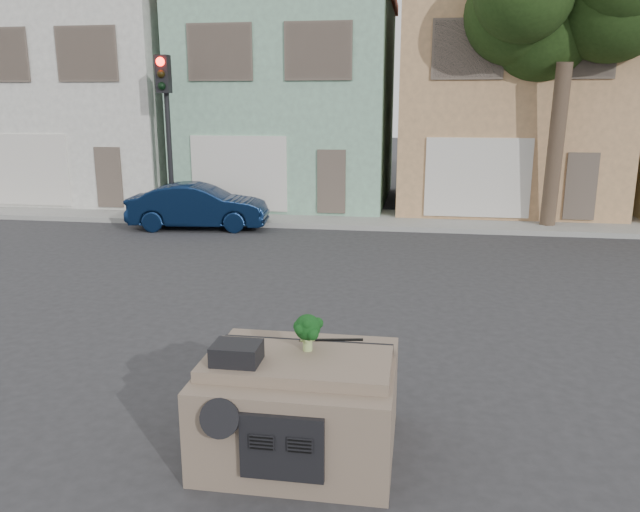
# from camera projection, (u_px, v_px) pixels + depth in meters

# --- Properties ---
(ground_plane) EXTENTS (120.00, 120.00, 0.00)m
(ground_plane) POSITION_uv_depth(u_px,v_px,m) (336.00, 346.00, 9.68)
(ground_plane) COLOR #303033
(ground_plane) RESTS_ON ground
(sidewalk) EXTENTS (40.00, 3.00, 0.15)m
(sidewalk) POSITION_uv_depth(u_px,v_px,m) (379.00, 219.00, 19.73)
(sidewalk) COLOR gray
(sidewalk) RESTS_ON ground
(townhouse_white) EXTENTS (7.20, 8.20, 7.55)m
(townhouse_white) POSITION_uv_depth(u_px,v_px,m) (106.00, 100.00, 24.35)
(townhouse_white) COLOR silver
(townhouse_white) RESTS_ON ground
(townhouse_mint) EXTENTS (7.20, 8.20, 7.55)m
(townhouse_mint) POSITION_uv_depth(u_px,v_px,m) (295.00, 100.00, 23.22)
(townhouse_mint) COLOR #80AE92
(townhouse_mint) RESTS_ON ground
(townhouse_tan) EXTENTS (7.20, 8.20, 7.55)m
(townhouse_tan) POSITION_uv_depth(u_px,v_px,m) (502.00, 100.00, 22.08)
(townhouse_tan) COLOR tan
(townhouse_tan) RESTS_ON ground
(navy_sedan) EXTENTS (4.21, 1.88, 1.34)m
(navy_sedan) POSITION_uv_depth(u_px,v_px,m) (200.00, 228.00, 18.71)
(navy_sedan) COLOR #091835
(navy_sedan) RESTS_ON ground
(traffic_signal) EXTENTS (0.40, 0.40, 5.10)m
(traffic_signal) POSITION_uv_depth(u_px,v_px,m) (168.00, 140.00, 19.16)
(traffic_signal) COLOR black
(traffic_signal) RESTS_ON ground
(tree_near) EXTENTS (4.40, 4.00, 8.50)m
(tree_near) POSITION_uv_depth(u_px,v_px,m) (561.00, 81.00, 17.31)
(tree_near) COLOR #1D3412
(tree_near) RESTS_ON ground
(car_dashboard) EXTENTS (2.00, 1.80, 1.12)m
(car_dashboard) POSITION_uv_depth(u_px,v_px,m) (300.00, 401.00, 6.67)
(car_dashboard) COLOR #746251
(car_dashboard) RESTS_ON ground
(instrument_hump) EXTENTS (0.48, 0.38, 0.20)m
(instrument_hump) POSITION_uv_depth(u_px,v_px,m) (237.00, 353.00, 6.26)
(instrument_hump) COLOR black
(instrument_hump) RESTS_ON car_dashboard
(wiper_arm) EXTENTS (0.69, 0.15, 0.02)m
(wiper_arm) POSITION_uv_depth(u_px,v_px,m) (331.00, 340.00, 6.86)
(wiper_arm) COLOR black
(wiper_arm) RESTS_ON car_dashboard
(broccoli) EXTENTS (0.44, 0.44, 0.41)m
(broccoli) POSITION_uv_depth(u_px,v_px,m) (307.00, 332.00, 6.55)
(broccoli) COLOR black
(broccoli) RESTS_ON car_dashboard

